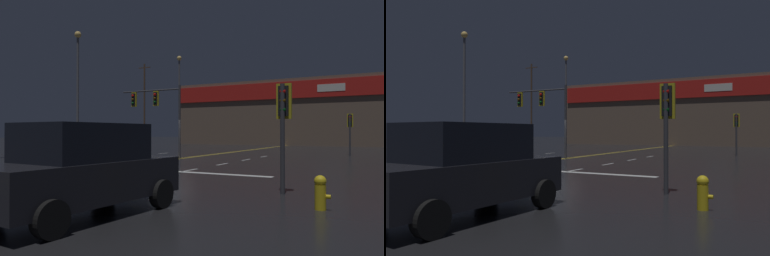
# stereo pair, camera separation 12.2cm
# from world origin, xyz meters

# --- Properties ---
(ground_plane) EXTENTS (200.00, 200.00, 0.00)m
(ground_plane) POSITION_xyz_m (0.00, 0.00, 0.00)
(ground_plane) COLOR black
(road_markings) EXTENTS (12.49, 60.00, 0.01)m
(road_markings) POSITION_xyz_m (0.71, -1.05, 0.00)
(road_markings) COLOR gold
(road_markings) RESTS_ON ground
(traffic_signal_median) EXTENTS (4.63, 0.36, 4.76)m
(traffic_signal_median) POSITION_xyz_m (-1.85, 0.64, 3.61)
(traffic_signal_median) COLOR #38383D
(traffic_signal_median) RESTS_ON ground
(traffic_signal_corner_northeast) EXTENTS (0.42, 0.36, 3.08)m
(traffic_signal_corner_northeast) POSITION_xyz_m (9.39, 9.65, 2.26)
(traffic_signal_corner_northeast) COLOR #38383D
(traffic_signal_corner_northeast) RESTS_ON ground
(traffic_signal_corner_southeast) EXTENTS (0.42, 0.36, 3.06)m
(traffic_signal_corner_southeast) POSITION_xyz_m (9.59, -9.79, 2.24)
(traffic_signal_corner_southeast) COLOR #38383D
(traffic_signal_corner_southeast) RESTS_ON ground
(streetlight_near_right) EXTENTS (0.56, 0.56, 10.25)m
(streetlight_near_right) POSITION_xyz_m (-11.22, 2.95, 6.47)
(streetlight_near_right) COLOR #59595E
(streetlight_near_right) RESTS_ON ground
(streetlight_far_left) EXTENTS (0.56, 0.56, 10.91)m
(streetlight_far_left) POSITION_xyz_m (-10.50, 18.58, 6.83)
(streetlight_far_left) COLOR #59595E
(streetlight_far_left) RESTS_ON ground
(fire_hydrant) EXTENTS (0.35, 0.26, 0.76)m
(fire_hydrant) POSITION_xyz_m (10.87, -11.57, 0.40)
(fire_hydrant) COLOR gold
(fire_hydrant) RESTS_ON ground
(parked_car) EXTENTS (2.24, 4.40, 1.88)m
(parked_car) POSITION_xyz_m (6.71, -14.45, 0.95)
(parked_car) COLOR black
(parked_car) RESTS_ON ground
(building_backdrop) EXTENTS (31.68, 10.23, 8.61)m
(building_backdrop) POSITION_xyz_m (0.00, 32.59, 4.32)
(building_backdrop) COLOR brown
(building_backdrop) RESTS_ON ground
(utility_pole_row) EXTENTS (47.73, 0.26, 12.52)m
(utility_pole_row) POSITION_xyz_m (-2.29, 27.97, 5.86)
(utility_pole_row) COLOR #4C3828
(utility_pole_row) RESTS_ON ground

